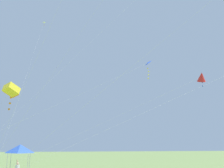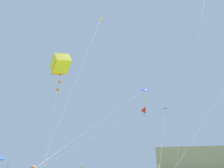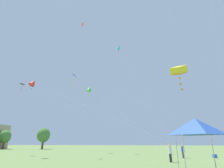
{
  "view_description": "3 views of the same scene",
  "coord_description": "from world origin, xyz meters",
  "px_view_note": "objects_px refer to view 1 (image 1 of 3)",
  "views": [
    {
      "loc": [
        25.22,
        11.0,
        3.19
      ],
      "look_at": [
        5.56,
        15.21,
        8.14
      ],
      "focal_mm": 40.0,
      "sensor_mm": 36.0,
      "label": 1
    },
    {
      "loc": [
        4.8,
        -7.28,
        1.62
      ],
      "look_at": [
        0.55,
        10.8,
        8.9
      ],
      "focal_mm": 35.0,
      "sensor_mm": 36.0,
      "label": 2
    },
    {
      "loc": [
        -19.86,
        9.83,
        1.82
      ],
      "look_at": [
        0.85,
        13.56,
        8.89
      ],
      "focal_mm": 28.0,
      "sensor_mm": 36.0,
      "label": 3
    }
  ],
  "objects_px": {
    "kite_yellow_box_0": "(11,90)",
    "kite_white_delta_1": "(43,26)",
    "kite_blue_delta_2": "(145,65)",
    "kite_red_diamond_5": "(201,77)",
    "festival_tent": "(20,149)"
  },
  "relations": [
    {
      "from": "kite_white_delta_1",
      "to": "kite_red_diamond_5",
      "type": "xyz_separation_m",
      "value": [
        19.51,
        18.28,
        -13.66
      ]
    },
    {
      "from": "kite_yellow_box_0",
      "to": "kite_white_delta_1",
      "type": "distance_m",
      "value": 21.38
    },
    {
      "from": "kite_blue_delta_2",
      "to": "kite_red_diamond_5",
      "type": "bearing_deg",
      "value": 94.76
    },
    {
      "from": "festival_tent",
      "to": "kite_yellow_box_0",
      "type": "height_order",
      "value": "kite_yellow_box_0"
    },
    {
      "from": "kite_yellow_box_0",
      "to": "kite_red_diamond_5",
      "type": "distance_m",
      "value": 20.26
    },
    {
      "from": "kite_yellow_box_0",
      "to": "kite_white_delta_1",
      "type": "height_order",
      "value": "kite_white_delta_1"
    },
    {
      "from": "kite_white_delta_1",
      "to": "kite_red_diamond_5",
      "type": "distance_m",
      "value": 30.02
    },
    {
      "from": "kite_blue_delta_2",
      "to": "festival_tent",
      "type": "bearing_deg",
      "value": -129.61
    },
    {
      "from": "kite_yellow_box_0",
      "to": "kite_blue_delta_2",
      "type": "distance_m",
      "value": 14.33
    },
    {
      "from": "festival_tent",
      "to": "kite_blue_delta_2",
      "type": "xyz_separation_m",
      "value": [
        10.47,
        12.65,
        8.22
      ]
    },
    {
      "from": "kite_white_delta_1",
      "to": "kite_yellow_box_0",
      "type": "bearing_deg",
      "value": -5.48
    },
    {
      "from": "kite_yellow_box_0",
      "to": "kite_white_delta_1",
      "type": "bearing_deg",
      "value": 174.52
    },
    {
      "from": "kite_white_delta_1",
      "to": "kite_blue_delta_2",
      "type": "distance_m",
      "value": 26.63
    },
    {
      "from": "kite_white_delta_1",
      "to": "kite_blue_delta_2",
      "type": "relative_size",
      "value": 1.09
    },
    {
      "from": "festival_tent",
      "to": "kite_red_diamond_5",
      "type": "relative_size",
      "value": 0.15
    }
  ]
}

